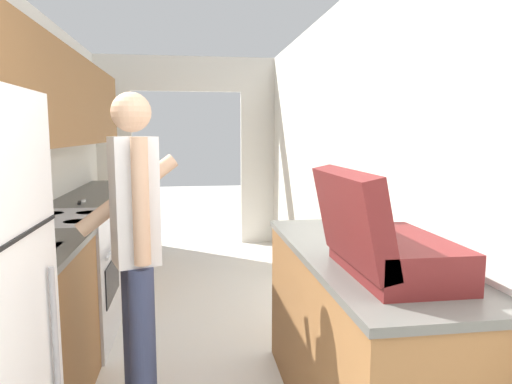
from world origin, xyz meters
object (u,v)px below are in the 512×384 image
Objects in this scene: range_oven at (67,280)px; person at (136,250)px; suitcase at (380,242)px; knife at (81,202)px.

range_oven is 0.62× the size of person.
person is 2.63× the size of suitcase.
suitcase is (1.05, -0.57, 0.14)m from person.
person reaches higher than suitcase.
person is 1.20m from suitcase.
knife is at bearing 2.48° from person.
range_oven is at bearing -97.84° from knife.
suitcase is at bearing -62.96° from knife.
suitcase is 2.78m from knife.
range_oven reaches higher than knife.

